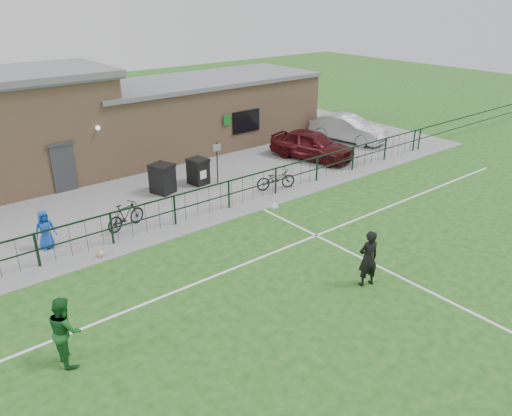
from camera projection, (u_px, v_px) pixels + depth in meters
ground at (367, 306)px, 14.06m from camera, size 90.00×90.00×0.00m
paving_strip at (144, 177)px, 23.70m from camera, size 34.00×13.00×0.02m
pitch_line_touch at (212, 216)px, 19.63m from camera, size 28.00×0.10×0.01m
pitch_line_mid at (274, 252)px, 16.92m from camera, size 28.00×0.10×0.01m
pitch_line_perp at (409, 282)px, 15.21m from camera, size 0.10×16.00×0.01m
perimeter_fence at (208, 200)px, 19.54m from camera, size 28.00×0.10×1.20m
wheelie_bin_left at (162, 179)px, 21.63m from camera, size 1.04×1.11×1.21m
wheelie_bin_right at (198, 172)px, 22.66m from camera, size 0.84×0.93×1.10m
sign_post at (217, 164)px, 22.34m from camera, size 0.06×0.06×2.00m
car_maroon at (312, 145)px, 25.93m from camera, size 2.96×4.77×1.52m
car_silver at (348, 128)px, 29.04m from camera, size 2.48×4.74×1.49m
bicycle_d at (126, 216)px, 18.40m from camera, size 1.75×0.90×1.01m
bicycle_e at (276, 179)px, 22.06m from camera, size 1.90×1.17×0.94m
spectator_child at (45, 230)px, 16.90m from camera, size 0.68×0.45×1.38m
goalkeeper_kick at (366, 257)px, 14.73m from camera, size 1.98×2.93×2.22m
outfield_player at (65, 330)px, 11.65m from camera, size 0.70×0.88×1.76m
ball_ground at (101, 254)px, 16.59m from camera, size 0.24×0.24×0.24m
clubhouse at (96, 122)px, 24.45m from camera, size 24.25×5.40×4.96m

